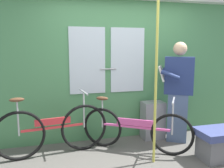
{
  "coord_description": "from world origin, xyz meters",
  "views": [
    {
      "loc": [
        -1.18,
        -2.8,
        1.62
      ],
      "look_at": [
        -0.23,
        0.72,
        1.05
      ],
      "focal_mm": 38.15,
      "sensor_mm": 36.0,
      "label": 1
    }
  ],
  "objects_px": {
    "passenger_reading_newspaper": "(178,90)",
    "handrail_pole": "(156,79)",
    "trash_bin_by_wall": "(153,120)",
    "bicycle_near_door": "(135,129)",
    "bench_seat_corner": "(221,143)",
    "bicycle_leaning_behind": "(53,130)"
  },
  "relations": [
    {
      "from": "bicycle_leaning_behind",
      "to": "passenger_reading_newspaper",
      "type": "height_order",
      "value": "passenger_reading_newspaper"
    },
    {
      "from": "passenger_reading_newspaper",
      "to": "bench_seat_corner",
      "type": "bearing_deg",
      "value": 139.7
    },
    {
      "from": "handrail_pole",
      "to": "passenger_reading_newspaper",
      "type": "bearing_deg",
      "value": 41.11
    },
    {
      "from": "bicycle_near_door",
      "to": "bench_seat_corner",
      "type": "relative_size",
      "value": 2.14
    },
    {
      "from": "bicycle_leaning_behind",
      "to": "handrail_pole",
      "type": "distance_m",
      "value": 1.7
    },
    {
      "from": "trash_bin_by_wall",
      "to": "bench_seat_corner",
      "type": "height_order",
      "value": "trash_bin_by_wall"
    },
    {
      "from": "bicycle_near_door",
      "to": "passenger_reading_newspaper",
      "type": "xyz_separation_m",
      "value": [
        0.82,
        0.18,
        0.55
      ]
    },
    {
      "from": "bicycle_leaning_behind",
      "to": "bicycle_near_door",
      "type": "bearing_deg",
      "value": -15.27
    },
    {
      "from": "bicycle_near_door",
      "to": "bicycle_leaning_behind",
      "type": "distance_m",
      "value": 1.25
    },
    {
      "from": "passenger_reading_newspaper",
      "to": "handrail_pole",
      "type": "distance_m",
      "value": 0.97
    },
    {
      "from": "bicycle_leaning_behind",
      "to": "handrail_pole",
      "type": "height_order",
      "value": "handrail_pole"
    },
    {
      "from": "trash_bin_by_wall",
      "to": "handrail_pole",
      "type": "height_order",
      "value": "handrail_pole"
    },
    {
      "from": "trash_bin_by_wall",
      "to": "handrail_pole",
      "type": "xyz_separation_m",
      "value": [
        -0.36,
        -0.84,
        0.87
      ]
    },
    {
      "from": "trash_bin_by_wall",
      "to": "bench_seat_corner",
      "type": "xyz_separation_m",
      "value": [
        0.61,
        -1.0,
        -0.09
      ]
    },
    {
      "from": "handrail_pole",
      "to": "bench_seat_corner",
      "type": "height_order",
      "value": "handrail_pole"
    },
    {
      "from": "bicycle_near_door",
      "to": "trash_bin_by_wall",
      "type": "bearing_deg",
      "value": 72.58
    },
    {
      "from": "bicycle_near_door",
      "to": "bench_seat_corner",
      "type": "distance_m",
      "value": 1.25
    },
    {
      "from": "trash_bin_by_wall",
      "to": "handrail_pole",
      "type": "distance_m",
      "value": 1.26
    },
    {
      "from": "bicycle_leaning_behind",
      "to": "trash_bin_by_wall",
      "type": "height_order",
      "value": "bicycle_leaning_behind"
    },
    {
      "from": "handrail_pole",
      "to": "bench_seat_corner",
      "type": "distance_m",
      "value": 1.38
    },
    {
      "from": "handrail_pole",
      "to": "bench_seat_corner",
      "type": "relative_size",
      "value": 3.42
    },
    {
      "from": "passenger_reading_newspaper",
      "to": "handrail_pole",
      "type": "relative_size",
      "value": 0.71
    }
  ]
}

